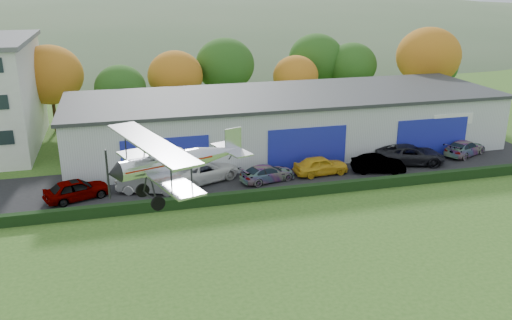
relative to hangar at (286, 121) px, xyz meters
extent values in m
cube|color=black|center=(-2.00, -6.98, -2.63)|extent=(48.00, 9.00, 0.05)
cube|color=black|center=(-2.00, -11.78, -2.26)|extent=(46.00, 0.60, 0.80)
cube|color=#B2B7BC|center=(0.00, 0.02, -0.16)|extent=(40.00, 12.00, 5.00)
cube|color=#2D3033|center=(0.00, 0.02, 2.49)|extent=(40.60, 12.60, 0.30)
cube|color=#1D24A0|center=(-12.00, -6.03, -0.86)|extent=(7.00, 0.12, 3.60)
cube|color=#1D24A0|center=(0.00, -6.03, -0.86)|extent=(7.00, 0.12, 3.60)
cube|color=#1D24A0|center=(12.00, -6.03, -0.86)|extent=(7.00, 0.12, 3.60)
cylinder|color=#3D2614|center=(-22.00, 12.02, -1.08)|extent=(0.36, 0.36, 3.15)
ellipsoid|color=#A74C14|center=(-22.00, 12.02, 3.37)|extent=(6.84, 6.84, 6.16)
cylinder|color=#3D2614|center=(-15.00, 10.02, -1.43)|extent=(0.36, 0.36, 2.45)
ellipsoid|color=#1E4C14|center=(-15.00, 10.02, 2.03)|extent=(5.32, 5.32, 4.79)
cylinder|color=#3D2614|center=(-9.00, 12.02, -1.26)|extent=(0.36, 0.36, 2.80)
ellipsoid|color=#A74C14|center=(-9.00, 12.02, 2.70)|extent=(6.08, 6.08, 5.47)
cylinder|color=#3D2614|center=(-3.00, 14.02, -1.08)|extent=(0.36, 0.36, 3.15)
ellipsoid|color=#1E4C14|center=(-3.00, 14.02, 3.37)|extent=(6.84, 6.84, 6.16)
cylinder|color=#3D2614|center=(5.00, 12.02, -1.43)|extent=(0.36, 0.36, 2.45)
ellipsoid|color=#A74C14|center=(5.00, 12.02, 2.03)|extent=(5.32, 5.32, 4.79)
cylinder|color=#3D2614|center=(13.00, 14.02, -1.26)|extent=(0.36, 0.36, 2.80)
ellipsoid|color=#1E4C14|center=(13.00, 14.02, 2.70)|extent=(6.08, 6.08, 5.47)
cylinder|color=#3D2614|center=(21.00, 10.02, -0.91)|extent=(0.36, 0.36, 3.50)
ellipsoid|color=#A74C14|center=(21.00, 10.02, 4.04)|extent=(7.60, 7.60, 6.84)
cylinder|color=#3D2614|center=(25.00, 14.02, -1.43)|extent=(0.36, 0.36, 2.45)
ellipsoid|color=#1E4C14|center=(25.00, 14.02, 2.03)|extent=(5.32, 5.32, 4.79)
cylinder|color=#3D2614|center=(9.00, 16.02, -1.08)|extent=(0.36, 0.36, 3.15)
ellipsoid|color=#1E4C14|center=(9.00, 16.02, 3.37)|extent=(6.84, 6.84, 6.16)
ellipsoid|color=#4C6642|center=(15.00, 112.02, -18.06)|extent=(320.00, 196.00, 56.00)
ellipsoid|color=#4C6642|center=(85.00, 112.02, -12.56)|extent=(240.00, 126.00, 36.00)
imported|color=gray|center=(-18.83, -8.34, -1.81)|extent=(5.02, 3.38, 1.59)
imported|color=silver|center=(-13.43, -8.29, -1.77)|extent=(5.35, 3.31, 1.66)
imported|color=silver|center=(-9.12, -6.95, -1.78)|extent=(6.55, 4.87, 1.65)
imported|color=gray|center=(-4.17, -8.27, -1.94)|extent=(4.90, 2.93, 1.33)
imported|color=gold|center=(0.55, -7.92, -1.83)|extent=(4.68, 2.15, 1.55)
imported|color=gray|center=(5.41, -8.67, -1.88)|extent=(4.68, 2.62, 1.46)
imported|color=black|center=(9.15, -7.37, -1.78)|extent=(6.48, 4.22, 1.66)
imported|color=gray|center=(15.25, -6.54, -1.91)|extent=(5.19, 3.80, 1.40)
cylinder|color=silver|center=(-13.54, -21.74, 4.25)|extent=(4.29, 2.26, 0.99)
cone|color=silver|center=(-10.41, -20.70, 4.25)|extent=(2.61, 1.71, 0.99)
cone|color=black|center=(-15.79, -22.49, 4.25)|extent=(0.84, 1.11, 0.99)
cube|color=#991A07|center=(-13.23, -21.64, 4.30)|extent=(4.71, 2.42, 0.07)
cube|color=black|center=(-13.02, -21.57, 4.71)|extent=(1.46, 1.04, 0.28)
cube|color=silver|center=(-13.75, -21.81, 3.91)|extent=(3.81, 7.96, 0.11)
cube|color=silver|center=(-13.96, -21.88, 5.40)|extent=(4.06, 8.41, 0.11)
cylinder|color=black|center=(-13.32, -24.69, 4.66)|extent=(0.08, 0.08, 1.43)
cylinder|color=black|center=(-12.38, -24.37, 4.66)|extent=(0.08, 0.08, 1.43)
cylinder|color=black|center=(-15.13, -19.25, 4.66)|extent=(0.08, 0.08, 1.43)
cylinder|color=black|center=(-14.19, -18.94, 4.66)|extent=(0.08, 0.08, 1.43)
cylinder|color=black|center=(-13.84, -22.25, 5.02)|extent=(0.14, 0.25, 0.82)
cylinder|color=black|center=(-14.08, -21.52, 5.02)|extent=(0.14, 0.25, 0.82)
cylinder|color=black|center=(-14.02, -22.40, 3.31)|extent=(0.32, 0.75, 1.35)
cylinder|color=black|center=(-14.32, -21.51, 3.31)|extent=(0.32, 0.75, 1.35)
cylinder|color=black|center=(-14.17, -21.95, 2.65)|extent=(0.73, 2.01, 0.08)
cylinder|color=black|center=(-13.86, -22.89, 2.65)|extent=(0.72, 0.37, 0.71)
cylinder|color=black|center=(-14.48, -21.01, 2.65)|extent=(0.72, 0.37, 0.71)
cylinder|color=black|center=(-9.67, -20.46, 3.97)|extent=(0.40, 0.19, 0.46)
cube|color=silver|center=(-9.67, -20.46, 4.30)|extent=(1.85, 3.03, 0.07)
cube|color=silver|center=(-9.57, -20.42, 4.85)|extent=(0.96, 0.38, 1.21)
cube|color=black|center=(-16.07, -22.59, 4.25)|extent=(0.10, 0.15, 2.42)
camera|label=1|loc=(-15.29, -47.01, 13.00)|focal=37.49mm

